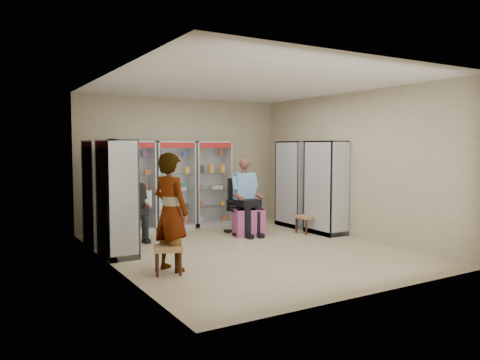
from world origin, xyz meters
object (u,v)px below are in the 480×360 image
standing_man (171,212)px  cabinet_back_right (211,183)px  wooden_chair (133,216)px  cabinet_left_near (117,198)px  woven_stool_a (306,224)px  cabinet_back_left (133,187)px  woven_stool_b (168,260)px  office_chair (243,206)px  cabinet_left_far (101,193)px  cabinet_back_mid (174,185)px  pink_trunk (248,222)px  cabinet_right_far (295,184)px  cabinet_right_near (326,187)px  seated_shopkeeper (244,199)px

standing_man → cabinet_back_right: bearing=-57.6°
wooden_chair → cabinet_back_right: bearing=18.8°
cabinet_back_right → cabinet_left_near: bearing=-144.3°
cabinet_back_right → wooden_chair: size_ratio=2.13×
woven_stool_a → cabinet_back_left: bearing=148.1°
cabinet_back_right → woven_stool_b: 4.37m
cabinet_back_right → office_chair: (0.08, -1.33, -0.40)m
cabinet_left_far → office_chair: size_ratio=1.67×
cabinet_back_mid → pink_trunk: 2.00m
cabinet_left_near → cabinet_right_far: bearing=101.4°
cabinet_back_left → woven_stool_b: (-0.60, -3.49, -0.80)m
cabinet_right_far → cabinet_right_near: 1.10m
cabinet_back_mid → office_chair: bearing=-52.3°
wooden_chair → cabinet_back_mid: bearing=31.3°
cabinet_right_near → woven_stool_a: (-0.33, 0.24, -0.81)m
cabinet_back_mid → woven_stool_a: 3.11m
cabinet_back_left → standing_man: size_ratio=1.12×
cabinet_right_near → seated_shopkeeper: (-1.55, 0.85, -0.24)m
cabinet_left_near → office_chair: (2.91, 0.70, -0.40)m
office_chair → cabinet_left_far: bearing=177.0°
cabinet_back_left → cabinet_back_right: 1.90m
cabinet_back_right → woven_stool_b: bearing=-125.6°
office_chair → woven_stool_a: bearing=-23.4°
cabinet_back_mid → office_chair: 1.73m
wooden_chair → pink_trunk: wooden_chair is taller
seated_shopkeeper → woven_stool_a: seated_shopkeeper is taller
cabinet_left_far → pink_trunk: size_ratio=3.39×
cabinet_back_left → cabinet_right_near: (3.53, -2.23, 0.00)m
cabinet_left_near → woven_stool_b: bearing=12.7°
cabinet_left_far → office_chair: cabinet_left_far is taller
cabinet_back_right → cabinet_left_far: size_ratio=1.00×
office_chair → woven_stool_b: bearing=-135.2°
woven_stool_b → standing_man: (0.11, 0.15, 0.69)m
cabinet_back_left → cabinet_left_near: (-0.93, -2.03, 0.00)m
cabinet_back_left → wooden_chair: 0.94m
cabinet_right_far → office_chair: (-1.55, -0.20, -0.40)m
cabinet_back_left → cabinet_back_right: bearing=0.0°
cabinet_back_mid → cabinet_right_far: (2.58, -1.13, 0.00)m
cabinet_right_near → office_chair: (-1.55, 0.90, -0.40)m
office_chair → woven_stool_a: (1.22, -0.66, -0.41)m
office_chair → woven_stool_b: size_ratio=2.93×
office_chair → woven_stool_b: office_chair is taller
seated_shopkeeper → wooden_chair: bearing=168.6°
cabinet_back_mid → woven_stool_a: size_ratio=5.17×
cabinet_back_left → cabinet_right_far: 3.71m
cabinet_right_near → standing_man: bearing=105.5°
cabinet_right_near → pink_trunk: cabinet_right_near is taller
cabinet_back_left → seated_shopkeeper: cabinet_back_left is taller
wooden_chair → cabinet_left_far: bearing=-163.6°
cabinet_left_far → woven_stool_b: (0.33, -2.56, -0.80)m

